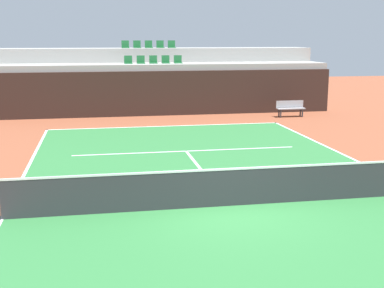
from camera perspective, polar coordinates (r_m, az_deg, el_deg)
The scene contains 13 objects.
ground_plane at distance 12.99m, azimuth 4.24°, elevation -6.86°, with size 80.00×80.00×0.00m, color brown.
court_surface at distance 12.99m, azimuth 4.24°, elevation -6.84°, with size 11.00×24.00×0.01m, color #2D7238.
baseline_far at distance 24.41m, azimuth -2.90°, elevation 1.99°, with size 11.00×0.10×0.00m, color white.
sideline_left at distance 12.80m, azimuth -20.34°, elevation -7.83°, with size 0.10×24.00×0.00m, color white.
service_line_far at distance 19.03m, azimuth -0.66°, elevation -0.79°, with size 8.26×0.10×0.00m, color white.
centre_service_line at distance 15.97m, azimuth 1.32°, elevation -3.24°, with size 0.10×6.40×0.00m, color white.
back_wall at distance 27.75m, azimuth -3.91°, elevation 5.60°, with size 19.46×0.30×2.37m, color black.
stands_tier_lower at distance 29.06m, azimuth -4.23°, elevation 6.20°, with size 19.46×2.40×2.71m, color #9E9E99.
stands_tier_upper at distance 31.41m, azimuth -4.73°, elevation 7.34°, with size 19.46×2.40×3.51m, color #9E9E99.
seating_row_lower at distance 29.05m, azimuth -4.29°, elevation 9.12°, with size 3.21×0.44×0.44m.
seating_row_upper at distance 31.42m, azimuth -4.81°, elevation 10.77°, with size 3.21×0.44×0.44m.
tennis_net at distance 12.84m, azimuth 4.27°, elevation -4.71°, with size 11.08×0.08×1.07m.
player_bench at distance 27.78m, azimuth 10.82°, elevation 4.01°, with size 1.50×0.40×0.85m.
Camera 1 is at (-3.18, -11.90, 4.13)m, focal length 48.25 mm.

